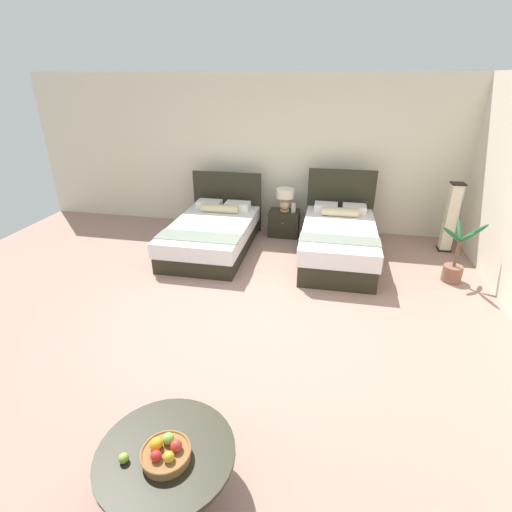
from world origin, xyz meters
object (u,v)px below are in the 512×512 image
(loose_apple, at_px, (124,458))
(potted_palm, at_px, (455,264))
(table_lamp, at_px, (285,197))
(fruit_bowl, at_px, (166,453))
(bed_near_corner, at_px, (338,240))
(floor_lamp_corner, at_px, (451,218))
(vase, at_px, (293,208))
(coffee_table, at_px, (167,462))
(bed_near_window, at_px, (213,233))
(nightstand, at_px, (284,223))

(loose_apple, height_order, potted_palm, potted_palm)
(table_lamp, xyz_separation_m, fruit_bowl, (-0.13, -5.27, -0.28))
(bed_near_corner, relative_size, floor_lamp_corner, 1.78)
(vase, xyz_separation_m, floor_lamp_corner, (2.70, -0.11, 0.03))
(bed_near_corner, xyz_separation_m, coffee_table, (-1.17, -4.32, -0.03))
(coffee_table, xyz_separation_m, loose_apple, (-0.24, -0.12, 0.14))
(loose_apple, bearing_deg, floor_lamp_corner, 57.70)
(bed_near_window, bearing_deg, nightstand, 37.42)
(nightstand, relative_size, coffee_table, 0.58)
(loose_apple, distance_m, floor_lamp_corner, 6.13)
(bed_near_corner, xyz_separation_m, loose_apple, (-1.41, -4.45, 0.12))
(bed_near_corner, height_order, loose_apple, bed_near_corner)
(fruit_bowl, bearing_deg, floor_lamp_corner, 59.52)
(floor_lamp_corner, bearing_deg, bed_near_window, -169.77)
(table_lamp, height_order, coffee_table, table_lamp)
(bed_near_window, distance_m, bed_near_corner, 2.16)
(loose_apple, bearing_deg, coffee_table, 27.26)
(coffee_table, distance_m, loose_apple, 0.31)
(nightstand, xyz_separation_m, loose_apple, (-0.40, -5.33, 0.21))
(bed_near_corner, distance_m, potted_palm, 1.76)
(fruit_bowl, xyz_separation_m, floor_lamp_corner, (3.00, 5.10, 0.12))
(loose_apple, xyz_separation_m, floor_lamp_corner, (3.27, 5.18, 0.15))
(bed_near_window, xyz_separation_m, vase, (1.32, 0.84, 0.28))
(nightstand, height_order, table_lamp, table_lamp)
(potted_palm, bearing_deg, nightstand, 153.49)
(table_lamp, bearing_deg, nightstand, -90.00)
(fruit_bowl, relative_size, potted_palm, 0.36)
(loose_apple, bearing_deg, nightstand, 85.74)
(nightstand, relative_size, vase, 3.27)
(bed_near_corner, bearing_deg, loose_apple, -107.58)
(bed_near_corner, height_order, coffee_table, bed_near_corner)
(vase, height_order, coffee_table, vase)
(bed_near_window, distance_m, loose_apple, 4.52)
(vase, relative_size, floor_lamp_corner, 0.14)
(bed_near_corner, relative_size, table_lamp, 5.08)
(bed_near_window, bearing_deg, vase, 32.46)
(fruit_bowl, bearing_deg, bed_near_corner, 75.40)
(bed_near_window, distance_m, fruit_bowl, 4.50)
(floor_lamp_corner, bearing_deg, fruit_bowl, -120.48)
(bed_near_corner, xyz_separation_m, vase, (-0.84, 0.84, 0.24))
(loose_apple, xyz_separation_m, potted_palm, (3.10, 3.98, -0.18))
(fruit_bowl, relative_size, loose_apple, 5.00)
(floor_lamp_corner, bearing_deg, bed_near_corner, -158.61)
(nightstand, xyz_separation_m, potted_palm, (2.71, -1.35, 0.03))
(table_lamp, bearing_deg, loose_apple, -94.25)
(floor_lamp_corner, bearing_deg, vase, 177.60)
(coffee_table, bearing_deg, loose_apple, -152.74)
(fruit_bowl, bearing_deg, vase, 86.75)
(potted_palm, bearing_deg, floor_lamp_corner, 82.02)
(coffee_table, relative_size, potted_palm, 1.02)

